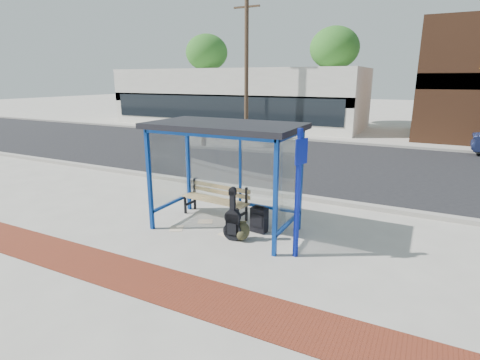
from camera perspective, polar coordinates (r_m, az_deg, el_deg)
The scene contains 19 objects.
ground at distance 8.67m, azimuth -2.23°, elevation -7.43°, with size 120.00×120.00×0.00m, color #B2ADA0.
brick_paver_strip at distance 6.75m, azimuth -13.39°, elevation -14.80°, with size 60.00×1.00×0.01m, color maroon.
curb_near at distance 11.12m, azimuth 5.05°, elevation -1.98°, with size 60.00×0.25×0.12m, color gray.
street_asphalt at distance 15.83m, azimuth 11.98°, elevation 2.73°, with size 60.00×10.00×0.00m, color black.
curb_far at distance 20.71m, azimuth 15.73°, elevation 5.55°, with size 60.00×0.25×0.12m, color gray.
far_sidewalk at distance 22.57m, azimuth 16.70°, elevation 6.09°, with size 60.00×4.00×0.01m, color #B2ADA0.
bus_shelter at distance 8.16m, azimuth -2.14°, elevation 6.30°, with size 3.30×1.80×2.42m.
storefront_white at distance 28.14m, azimuth -0.47°, elevation 12.49°, with size 18.00×6.04×4.00m.
tree_left at distance 34.13m, azimuth -5.10°, elevation 18.71°, with size 3.60×3.60×7.03m.
tree_mid at distance 29.86m, azimuth 14.21°, elevation 18.84°, with size 3.60×3.60×7.03m.
utility_pole_west at distance 22.67m, azimuth 0.99°, elevation 17.16°, with size 1.60×0.24×8.00m.
bench at distance 9.28m, azimuth -3.64°, elevation -2.76°, with size 1.82×0.59×0.84m.
guitar_bag at distance 7.94m, azimuth -1.12°, elevation -6.44°, with size 0.41×0.15×1.11m.
suitcase at distance 8.40m, azimuth 2.94°, elevation -6.08°, with size 0.38×0.27×0.62m.
backpack at distance 8.02m, azimuth 0.27°, elevation -7.84°, with size 0.40×0.38×0.41m.
sign_post at distance 6.97m, azimuth 8.88°, elevation -1.09°, with size 0.16×0.29×2.49m.
newspaper_a at distance 9.10m, azimuth -5.32°, elevation -6.32°, with size 0.36×0.28×0.01m, color white.
newspaper_b at distance 8.79m, azimuth -9.65°, elevation -7.28°, with size 0.37×0.29×0.01m, color white.
newspaper_c at distance 8.40m, azimuth -1.75°, elevation -8.15°, with size 0.40×0.32×0.01m, color white.
Camera 1 is at (3.91, -6.98, 3.33)m, focal length 28.00 mm.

